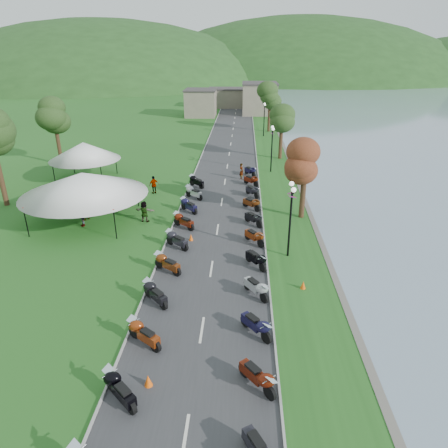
{
  "coord_description": "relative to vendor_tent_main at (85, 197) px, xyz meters",
  "views": [
    {
      "loc": [
        1.89,
        -5.91,
        12.83
      ],
      "look_at": [
        0.59,
        20.15,
        1.3
      ],
      "focal_mm": 32.0,
      "sensor_mm": 36.0,
      "label": 1
    }
  ],
  "objects": [
    {
      "name": "moto_row_right",
      "position": [
        13.31,
        -3.57,
        -1.45
      ],
      "size": [
        2.6,
        35.57,
        1.1
      ],
      "primitive_type": null,
      "color": "#331411",
      "rests_on": "ground"
    },
    {
      "name": "pedestrian_b",
      "position": [
        1.52,
        2.79,
        -2.0
      ],
      "size": [
        0.92,
        0.72,
        1.67
      ],
      "primitive_type": "imported",
      "rotation": [
        0.0,
        0.0,
        2.75
      ],
      "color": "slate",
      "rests_on": "ground"
    },
    {
      "name": "vendor_tent_main",
      "position": [
        0.0,
        0.0,
        0.0
      ],
      "size": [
        6.6,
        6.6,
        4.0
      ],
      "primitive_type": null,
      "color": "white",
      "rests_on": "ground"
    },
    {
      "name": "pedestrian_c",
      "position": [
        -0.05,
        -1.22,
        -2.0
      ],
      "size": [
        1.19,
        1.31,
        1.95
      ],
      "primitive_type": "imported",
      "rotation": [
        0.0,
        0.0,
        5.39
      ],
      "color": "slate",
      "rests_on": "ground"
    },
    {
      "name": "moto_row_left",
      "position": [
        7.94,
        -11.19,
        -1.45
      ],
      "size": [
        2.6,
        42.38,
        1.1
      ],
      "primitive_type": null,
      "color": "#331411",
      "rests_on": "ground"
    },
    {
      "name": "road",
      "position": [
        10.6,
        16.65,
        -1.99
      ],
      "size": [
        7.0,
        120.0,
        0.02
      ],
      "primitive_type": "cube",
      "color": "#38383B",
      "rests_on": "ground"
    },
    {
      "name": "pedestrian_a",
      "position": [
        -0.16,
        0.11,
        -2.0
      ],
      "size": [
        0.76,
        0.81,
        1.81
      ],
      "primitive_type": "imported",
      "rotation": [
        0.0,
        0.0,
        1.01
      ],
      "color": "slate",
      "rests_on": "ground"
    },
    {
      "name": "vendor_tent_side",
      "position": [
        -3.97,
        10.66,
        0.0
      ],
      "size": [
        4.83,
        4.83,
        4.0
      ],
      "primitive_type": null,
      "color": "white",
      "rests_on": "ground"
    },
    {
      "name": "hills_backdrop",
      "position": [
        10.6,
        176.65,
        -2.0
      ],
      "size": [
        360.0,
        120.0,
        76.0
      ],
      "primitive_type": null,
      "color": "#285621",
      "rests_on": "ground"
    },
    {
      "name": "far_building",
      "position": [
        8.6,
        61.65,
        0.5
      ],
      "size": [
        18.0,
        16.0,
        5.0
      ],
      "primitive_type": "cube",
      "color": "gray",
      "rests_on": "ground"
    },
    {
      "name": "tree_lakeside",
      "position": [
        17.36,
        1.48,
        1.5
      ],
      "size": [
        2.52,
        2.52,
        7.0
      ],
      "primitive_type": null,
      "color": "#2E4E1E",
      "rests_on": "ground"
    },
    {
      "name": "traffic_cone_near",
      "position": [
        8.75,
        -17.01,
        -1.72
      ],
      "size": [
        0.36,
        0.36,
        0.56
      ],
      "primitive_type": "cone",
      "color": "#F2590C",
      "rests_on": "ground"
    }
  ]
}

